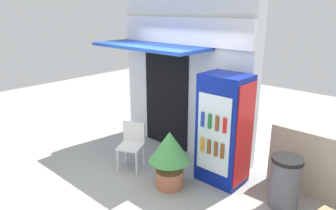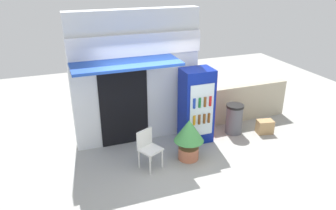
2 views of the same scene
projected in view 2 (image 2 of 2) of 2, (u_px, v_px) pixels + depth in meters
name	position (u px, v px, depth m)	size (l,w,h in m)	color
ground	(171.00, 168.00, 7.02)	(16.00, 16.00, 0.00)	#A3A39E
storefront_building	(136.00, 77.00, 7.63)	(3.07, 1.28, 3.20)	silver
drink_cooler	(197.00, 106.00, 7.83)	(0.77, 0.64, 1.86)	navy
plastic_chair	(148.00, 146.00, 6.90)	(0.55, 0.55, 0.86)	silver
potted_plant_near_shop	(189.00, 135.00, 7.15)	(0.68, 0.68, 0.97)	#BC6B4C
trash_bin	(234.00, 119.00, 8.38)	(0.45, 0.45, 0.79)	#595960
stone_boundary_wall	(246.00, 102.00, 9.11)	(2.49, 0.21, 1.04)	#B7AD93
cardboard_box	(265.00, 127.00, 8.46)	(0.41, 0.27, 0.36)	tan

